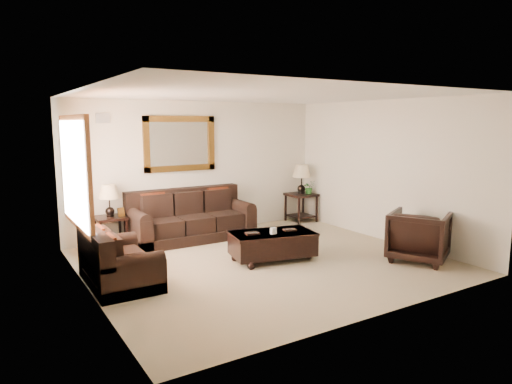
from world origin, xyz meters
TOP-DOWN VIEW (x-y plane):
  - room at (0.00, 0.00)m, footprint 5.51×5.01m
  - window at (-2.70, 0.90)m, footprint 0.07×1.96m
  - mirror at (-0.42, 2.47)m, footprint 1.50×0.06m
  - air_vent at (-1.90, 2.48)m, footprint 0.25×0.02m
  - sofa at (-0.42, 2.03)m, footprint 2.37×1.02m
  - loveseat at (-2.35, 0.21)m, footprint 0.86×1.45m
  - end_table_left at (-1.92, 2.19)m, footprint 0.53×0.53m
  - end_table_right at (2.40, 2.16)m, footprint 0.60×0.60m
  - coffee_table at (0.18, 0.03)m, footprint 1.50×1.01m
  - armchair at (2.20, -1.30)m, footprint 1.15×1.18m
  - potted_plant at (2.53, 2.05)m, footprint 0.29×0.32m

SIDE VIEW (x-z plane):
  - coffee_table at x=0.18m, z-range 0.00..0.58m
  - loveseat at x=-2.35m, z-range -0.11..0.71m
  - sofa at x=-0.42m, z-range -0.13..0.84m
  - armchair at x=2.20m, z-range 0.00..0.92m
  - end_table_left at x=-1.92m, z-range 0.18..1.34m
  - potted_plant at x=2.53m, z-range 0.65..0.88m
  - end_table_right at x=2.40m, z-range 0.20..1.52m
  - room at x=0.00m, z-range 0.00..2.71m
  - window at x=-2.70m, z-range 0.72..2.38m
  - mirror at x=-0.42m, z-range 1.30..2.40m
  - air_vent at x=-1.90m, z-range 2.26..2.44m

